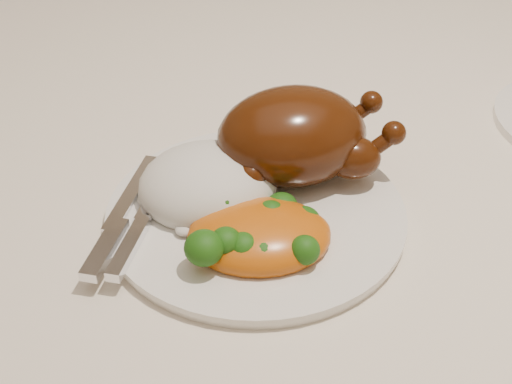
# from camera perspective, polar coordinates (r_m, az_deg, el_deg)

# --- Properties ---
(dining_table) EXTENTS (1.60, 0.90, 0.76)m
(dining_table) POSITION_cam_1_polar(r_m,az_deg,el_deg) (0.79, 6.17, -3.74)
(dining_table) COLOR brown
(dining_table) RESTS_ON floor
(tablecloth) EXTENTS (1.73, 1.03, 0.18)m
(tablecloth) POSITION_cam_1_polar(r_m,az_deg,el_deg) (0.74, 6.53, 0.55)
(tablecloth) COLOR silver
(tablecloth) RESTS_ON dining_table
(dinner_plate) EXTENTS (0.33, 0.33, 0.01)m
(dinner_plate) POSITION_cam_1_polar(r_m,az_deg,el_deg) (0.64, -0.00, -1.83)
(dinner_plate) COLOR white
(dinner_plate) RESTS_ON tablecloth
(roast_chicken) EXTENTS (0.19, 0.15, 0.09)m
(roast_chicken) POSITION_cam_1_polar(r_m,az_deg,el_deg) (0.66, 3.24, 4.52)
(roast_chicken) COLOR #431907
(roast_chicken) RESTS_ON dinner_plate
(rice_mound) EXTENTS (0.16, 0.15, 0.07)m
(rice_mound) POSITION_cam_1_polar(r_m,az_deg,el_deg) (0.65, -3.86, 0.52)
(rice_mound) COLOR white
(rice_mound) RESTS_ON dinner_plate
(mac_and_cheese) EXTENTS (0.14, 0.11, 0.05)m
(mac_and_cheese) POSITION_cam_1_polar(r_m,az_deg,el_deg) (0.60, 0.59, -3.42)
(mac_and_cheese) COLOR orange
(mac_and_cheese) RESTS_ON dinner_plate
(cutlery) EXTENTS (0.04, 0.18, 0.01)m
(cutlery) POSITION_cam_1_polar(r_m,az_deg,el_deg) (0.62, -10.45, -2.92)
(cutlery) COLOR silver
(cutlery) RESTS_ON dinner_plate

